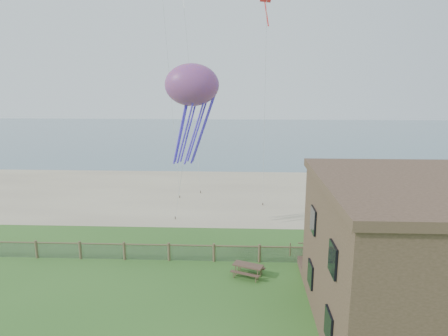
# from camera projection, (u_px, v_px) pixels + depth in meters

# --- Properties ---
(ground) EXTENTS (160.00, 160.00, 0.00)m
(ground) POSITION_uv_depth(u_px,v_px,m) (206.00, 313.00, 20.65)
(ground) COLOR #316021
(ground) RESTS_ON ground
(sand_beach) EXTENTS (72.00, 20.00, 0.02)m
(sand_beach) POSITION_uv_depth(u_px,v_px,m) (224.00, 193.00, 42.09)
(sand_beach) COLOR tan
(sand_beach) RESTS_ON ground
(ocean) EXTENTS (160.00, 68.00, 0.02)m
(ocean) POSITION_uv_depth(u_px,v_px,m) (233.00, 135.00, 84.98)
(ocean) COLOR slate
(ocean) RESTS_ON ground
(chainlink_fence) EXTENTS (36.20, 0.20, 1.25)m
(chainlink_fence) POSITION_uv_depth(u_px,v_px,m) (214.00, 254.00, 26.38)
(chainlink_fence) COLOR brown
(chainlink_fence) RESTS_ON ground
(motel_deck) EXTENTS (15.00, 2.00, 0.50)m
(motel_deck) POSITION_uv_depth(u_px,v_px,m) (420.00, 269.00, 24.92)
(motel_deck) COLOR brown
(motel_deck) RESTS_ON ground
(picnic_table) EXTENTS (2.20, 1.95, 0.77)m
(picnic_table) POSITION_uv_depth(u_px,v_px,m) (248.00, 270.00, 24.44)
(picnic_table) COLOR brown
(picnic_table) RESTS_ON ground
(octopus_kite) EXTENTS (4.43, 3.74, 7.75)m
(octopus_kite) POSITION_uv_depth(u_px,v_px,m) (192.00, 112.00, 29.36)
(octopus_kite) COLOR #D65D21
(kite_red) EXTENTS (1.88, 2.06, 2.57)m
(kite_red) POSITION_uv_depth(u_px,v_px,m) (267.00, 3.00, 30.49)
(kite_red) COLOR red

